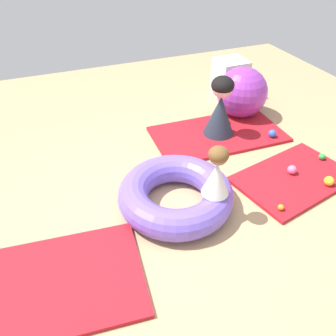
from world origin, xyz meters
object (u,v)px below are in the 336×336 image
Objects in this scene: play_ball_yellow at (329,181)px; storage_cube at (231,78)px; inflatable_cushion at (176,194)px; exercise_ball_large at (242,93)px; child_in_white at (217,172)px; play_ball_teal at (224,120)px; play_ball_orange at (281,207)px; play_ball_blue at (272,134)px; play_ball_green at (322,157)px; adult_seated at (221,107)px; play_ball_pink at (292,170)px.

play_ball_yellow is 0.18× the size of storage_cube.
inflatable_cushion is 1.63× the size of exercise_ball_large.
child_in_white reaches higher than play_ball_yellow.
play_ball_yellow is 1.01× the size of play_ball_teal.
inflatable_cushion is 18.50× the size of play_ball_orange.
play_ball_yellow is 1.05× the size of play_ball_blue.
child_in_white reaches higher than play_ball_teal.
child_in_white is 2.74m from storage_cube.
play_ball_yellow is 2.38m from storage_cube.
play_ball_green is at bearing -126.31° from child_in_white.
adult_seated reaches higher than inflatable_cushion.
adult_seated is at bearing 130.87° from play_ball_green.
inflatable_cushion reaches higher than play_ball_teal.
play_ball_green is at bearing -68.60° from play_ball_blue.
play_ball_teal is 0.99m from storage_cube.
child_in_white is 4.81× the size of play_ball_yellow.
exercise_ball_large is (0.55, 0.38, -0.07)m from adult_seated.
play_ball_yellow reaches higher than play_ball_blue.
exercise_ball_large is at bearing 102.07° from play_ball_green.
play_ball_pink reaches higher than play_ball_orange.
child_in_white is 1.40m from play_ball_yellow.
storage_cube is at bearing 86.02° from play_ball_yellow.
play_ball_pink is 2.11m from storage_cube.
exercise_ball_large reaches higher than play_ball_green.
play_ball_pink is at bearing -125.89° from child_in_white.
play_ball_yellow is at bearing 162.15° from adult_seated.
exercise_ball_large is at bearing -95.98° from adult_seated.
play_ball_blue is at bearing 89.10° from play_ball_yellow.
play_ball_orange is 2.00m from exercise_ball_large.
play_ball_teal is at bearing 79.21° from play_ball_orange.
adult_seated is 7.64× the size of play_ball_pink.
play_ball_orange is 2.64m from storage_cube.
child_in_white is at bearing -43.66° from inflatable_cushion.
play_ball_yellow is at bearing -123.52° from play_ball_green.
adult_seated is at bearing 85.40° from play_ball_orange.
storage_cube is at bearing -80.55° from child_in_white.
child_in_white is 0.81m from play_ball_orange.
play_ball_yellow is at bearing -93.98° from storage_cube.
child_in_white reaches higher than play_ball_orange.
inflatable_cushion is 1.64m from play_ball_yellow.
play_ball_green is 1.98m from storage_cube.
adult_seated reaches higher than play_ball_orange.
play_ball_green is 0.76× the size of play_ball_blue.
storage_cube is at bearing 79.05° from play_ball_pink.
inflatable_cushion is 2.11m from exercise_ball_large.
child_in_white is 0.71× the size of exercise_ball_large.
play_ball_pink is at bearing -109.30° from play_ball_blue.
exercise_ball_large is (0.67, 1.87, 0.28)m from play_ball_orange.
play_ball_pink is 1.03× the size of play_ball_blue.
adult_seated is 0.67m from exercise_ball_large.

